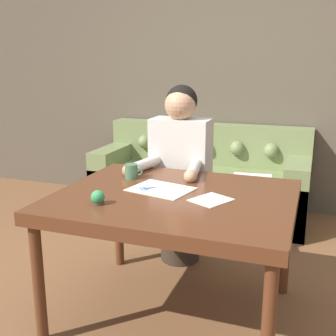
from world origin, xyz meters
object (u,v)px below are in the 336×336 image
Objects in this scene: couch at (201,182)px; scissors at (150,188)px; person at (180,174)px; pin_cushion at (98,198)px; mug at (131,171)px; dining_table at (175,207)px.

couch is 1.67m from scissors.
scissors is at bearing -85.08° from couch.
person is 7.29× the size of scissors.
couch is at bearing 96.46° from person.
person is at bearing 82.59° from pin_cushion.
couch is 11.23× the size of scissors.
person is at bearing -83.54° from couch.
mug is (-0.19, 0.16, 0.04)m from scissors.
person reaches higher than couch.
dining_table is 0.69m from person.
scissors is 0.25m from mug.
person is 17.63× the size of pin_cushion.
dining_table is 0.18m from scissors.
scissors is 2.42× the size of pin_cushion.
person is (-0.19, 0.67, -0.01)m from dining_table.
scissors is at bearing 65.53° from pin_cushion.
couch reaches higher than mug.
person reaches higher than mug.
pin_cushion is (-0.15, -0.33, 0.03)m from scissors.
couch is 1.54× the size of person.
dining_table is at bearing -74.41° from person.
couch is 1.06m from person.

